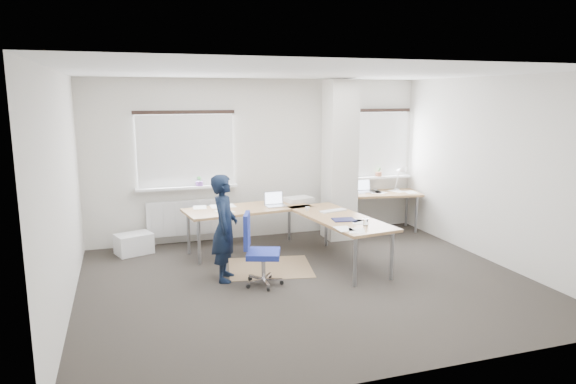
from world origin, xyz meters
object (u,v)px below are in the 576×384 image
object	(u,v)px
person	(225,228)
desk_side	(382,195)
task_chair	(261,265)
desk_main	(294,214)

from	to	relation	value
person	desk_side	bearing A→B (deg)	-46.00
desk_side	task_chair	size ratio (longest dim) A/B	1.52
task_chair	person	bearing A→B (deg)	158.16
task_chair	desk_side	bearing A→B (deg)	54.42
desk_side	person	distance (m)	3.72
desk_side	task_chair	world-z (taller)	desk_side
person	task_chair	bearing A→B (deg)	-114.12
desk_side	task_chair	xyz separation A→B (m)	(-2.90, -2.06, -0.41)
desk_main	desk_side	world-z (taller)	desk_side
desk_main	person	distance (m)	1.40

